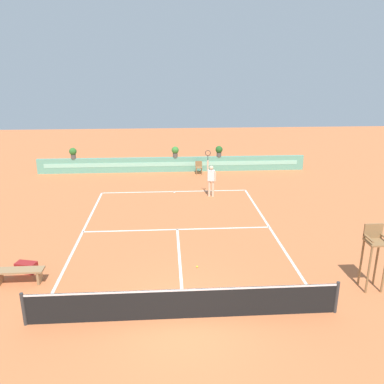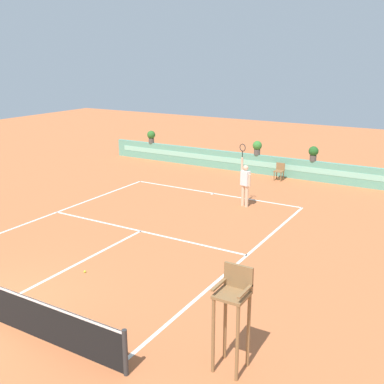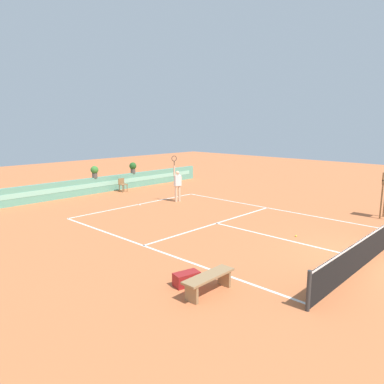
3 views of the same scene
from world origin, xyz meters
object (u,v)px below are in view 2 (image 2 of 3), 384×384
Objects in this scene: umpire_chair at (233,307)px; potted_plant_centre at (257,147)px; potted_plant_right at (313,153)px; tennis_ball_near_baseline at (85,272)px; tennis_player at (245,182)px; ball_kid_chair at (279,171)px; potted_plant_far_left at (151,136)px.

potted_plant_centre is (-5.89, 15.13, 0.07)m from umpire_chair.
potted_plant_right is (-2.92, 15.13, 0.07)m from umpire_chair.
tennis_ball_near_baseline is 13.54m from potted_plant_centre.
umpire_chair is at bearing -16.92° from tennis_ball_near_baseline.
umpire_chair is at bearing -67.02° from tennis_player.
ball_kid_chair is 1.17× the size of potted_plant_centre.
umpire_chair is 2.96× the size of potted_plant_centre.
ball_kid_chair is at bearing -152.84° from potted_plant_right.
tennis_player is at bearing -86.72° from ball_kid_chair.
tennis_player is 3.57× the size of potted_plant_right.
tennis_player is at bearing 80.13° from tennis_ball_near_baseline.
tennis_player is (-4.08, 9.62, -0.29)m from umpire_chair.
umpire_chair is at bearing -50.10° from potted_plant_far_left.
potted_plant_right is at bearing 0.00° from potted_plant_far_left.
ball_kid_chair reaches higher than tennis_ball_near_baseline.
umpire_chair is 10.45m from tennis_player.
tennis_ball_near_baseline is at bearing -94.98° from ball_kid_chair.
potted_plant_right reaches higher than tennis_ball_near_baseline.
potted_plant_centre is 1.00× the size of potted_plant_right.
potted_plant_centre reaches higher than ball_kid_chair.
umpire_chair reaches higher than potted_plant_far_left.
tennis_ball_near_baseline is at bearing 163.08° from umpire_chair.
potted_plant_far_left is (-7.18, 13.47, 1.38)m from tennis_ball_near_baseline.
potted_plant_far_left is at bearing 174.96° from ball_kid_chair.
potted_plant_far_left is at bearing 180.00° from potted_plant_right.
tennis_ball_near_baseline is 0.09× the size of potted_plant_centre.
ball_kid_chair is 4.82m from tennis_player.
potted_plant_right is at bearing 27.16° from ball_kid_chair.
potted_plant_centre is (-1.54, 0.73, 0.93)m from ball_kid_chair.
potted_plant_far_left is at bearing 147.25° from tennis_player.
tennis_player reaches higher than potted_plant_centre.
tennis_ball_near_baseline is (-1.11, -12.73, -0.44)m from ball_kid_chair.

